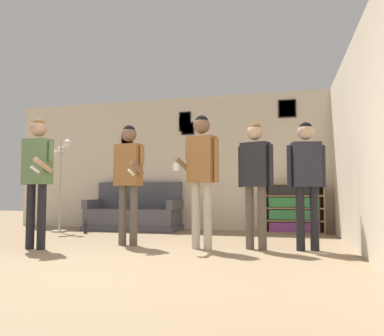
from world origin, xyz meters
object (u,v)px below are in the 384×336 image
object	(u,v)px
couch	(134,214)
bookshelf	(294,208)
person_watcher_holding_cup	(201,165)
drinking_cup	(289,181)
person_player_foreground_center	(128,171)
bottle_on_floor	(85,228)
person_player_foreground_left	(37,168)
person_spectator_near_bookshelf	(255,171)
person_spectator_far_right	(306,171)
floor_lamp	(61,164)

from	to	relation	value
couch	bookshelf	xyz separation A→B (m)	(3.07, 0.19, 0.15)
person_watcher_holding_cup	drinking_cup	distance (m)	2.61
person_player_foreground_center	drinking_cup	distance (m)	3.17
drinking_cup	couch	bearing A→B (deg)	-176.38
person_watcher_holding_cup	bottle_on_floor	bearing A→B (deg)	151.48
person_player_foreground_left	bookshelf	bearing A→B (deg)	40.50
person_player_foreground_left	person_spectator_near_bookshelf	size ratio (longest dim) A/B	1.04
couch	drinking_cup	bearing A→B (deg)	3.62
person_player_foreground_center	bookshelf	bearing A→B (deg)	44.09
person_player_foreground_left	person_spectator_near_bookshelf	world-z (taller)	person_player_foreground_left
bookshelf	person_spectator_far_right	xyz separation A→B (m)	(0.12, -2.13, 0.56)
person_watcher_holding_cup	drinking_cup	size ratio (longest dim) A/B	17.03
person_player_foreground_center	person_spectator_far_right	world-z (taller)	person_player_foreground_center
bookshelf	person_player_foreground_center	distance (m)	3.27
person_player_foreground_left	person_spectator_near_bookshelf	distance (m)	2.90
bookshelf	person_spectator_far_right	distance (m)	2.21
bookshelf	person_spectator_near_bookshelf	world-z (taller)	person_spectator_near_bookshelf
floor_lamp	person_player_foreground_left	size ratio (longest dim) A/B	1.01
floor_lamp	drinking_cup	distance (m)	4.34
bookshelf	person_player_foreground_center	xyz separation A→B (m)	(-2.31, -2.24, 0.60)
floor_lamp	person_spectator_far_right	distance (m)	4.61
floor_lamp	person_player_foreground_center	distance (m)	2.43
bottle_on_floor	person_spectator_far_right	bearing A→B (deg)	-16.68
person_watcher_holding_cup	person_spectator_far_right	distance (m)	1.36
floor_lamp	person_spectator_near_bookshelf	world-z (taller)	floor_lamp
person_player_foreground_center	person_spectator_far_right	size ratio (longest dim) A/B	1.03
couch	floor_lamp	xyz separation A→B (m)	(-1.23, -0.68, 0.98)
person_player_foreground_left	person_spectator_near_bookshelf	bearing A→B (deg)	13.21
couch	person_watcher_holding_cup	distance (m)	2.94
bookshelf	drinking_cup	size ratio (longest dim) A/B	10.36
person_player_foreground_left	person_spectator_far_right	world-z (taller)	person_player_foreground_left
person_watcher_holding_cup	person_spectator_near_bookshelf	bearing A→B (deg)	10.77
floor_lamp	person_watcher_holding_cup	xyz separation A→B (m)	(3.08, -1.46, -0.18)
floor_lamp	person_spectator_near_bookshelf	distance (m)	4.01
drinking_cup	person_spectator_far_right	bearing A→B (deg)	-84.92
couch	person_spectator_far_right	xyz separation A→B (m)	(3.20, -1.94, 0.71)
person_spectator_near_bookshelf	person_spectator_far_right	xyz separation A→B (m)	(0.65, 0.06, -0.01)
person_player_foreground_left	bottle_on_floor	size ratio (longest dim) A/B	6.87
couch	bottle_on_floor	bearing A→B (deg)	-127.47
couch	person_player_foreground_center	world-z (taller)	person_player_foreground_center
person_watcher_holding_cup	drinking_cup	world-z (taller)	person_watcher_holding_cup
couch	person_spectator_far_right	bearing A→B (deg)	-31.31
bookshelf	floor_lamp	bearing A→B (deg)	-168.53
person_player_foreground_center	person_spectator_far_right	xyz separation A→B (m)	(2.43, 0.10, -0.04)
couch	bottle_on_floor	size ratio (longest dim) A/B	7.34
couch	person_spectator_near_bookshelf	world-z (taller)	person_spectator_near_bookshelf
person_spectator_near_bookshelf	floor_lamp	bearing A→B (deg)	160.70
person_player_foreground_left	person_spectator_near_bookshelf	xyz separation A→B (m)	(2.82, 0.66, -0.05)
person_player_foreground_center	person_spectator_near_bookshelf	distance (m)	1.79
floor_lamp	drinking_cup	world-z (taller)	floor_lamp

